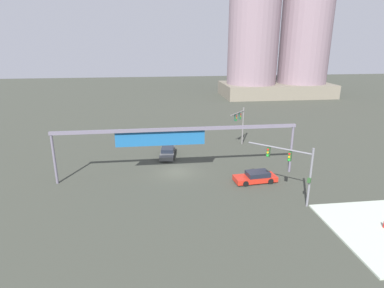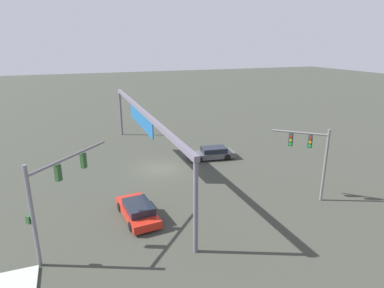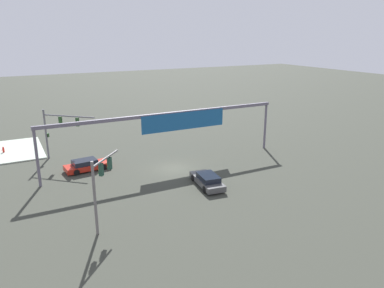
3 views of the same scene
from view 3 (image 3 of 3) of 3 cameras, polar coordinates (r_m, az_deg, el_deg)
ground_plane at (r=40.46m, az=-2.77°, el=-3.80°), size 214.83×214.83×0.00m
traffic_signal_near_corner at (r=27.98m, az=-13.89°, el=-5.38°), size 2.84×3.18×5.65m
traffic_signal_opposite_side at (r=44.80m, az=-19.93°, el=2.56°), size 4.87×4.70×5.86m
overhead_sign_gantry at (r=40.52m, az=-3.10°, el=3.71°), size 27.32×0.43×5.94m
sedan_car_approaching at (r=41.35m, az=-15.88°, el=-3.14°), size 4.87×2.33×1.21m
sedan_car_waiting_far at (r=35.84m, az=2.38°, el=-5.58°), size 2.39×5.03×1.21m
fire_hydrant_on_curb at (r=50.85m, az=-27.02°, el=-0.77°), size 0.33×0.22×0.71m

